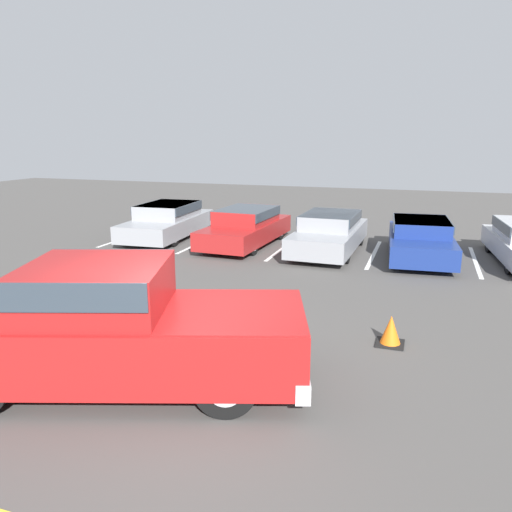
% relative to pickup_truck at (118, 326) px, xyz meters
% --- Properties ---
extents(ground_plane, '(60.00, 60.00, 0.00)m').
position_rel_pickup_truck_xyz_m(ground_plane, '(0.94, 0.21, -0.91)').
color(ground_plane, '#4C4947').
extents(stall_stripe_a, '(0.12, 4.04, 0.01)m').
position_rel_pickup_truck_xyz_m(stall_stripe_a, '(-6.15, 9.85, -0.90)').
color(stall_stripe_a, white).
rests_on(stall_stripe_a, ground_plane).
extents(stall_stripe_b, '(0.12, 4.04, 0.01)m').
position_rel_pickup_truck_xyz_m(stall_stripe_b, '(-3.20, 9.85, -0.90)').
color(stall_stripe_b, white).
rests_on(stall_stripe_b, ground_plane).
extents(stall_stripe_c, '(0.12, 4.04, 0.01)m').
position_rel_pickup_truck_xyz_m(stall_stripe_c, '(-0.25, 9.85, -0.90)').
color(stall_stripe_c, white).
rests_on(stall_stripe_c, ground_plane).
extents(stall_stripe_d, '(0.12, 4.04, 0.01)m').
position_rel_pickup_truck_xyz_m(stall_stripe_d, '(2.70, 9.85, -0.90)').
color(stall_stripe_d, white).
rests_on(stall_stripe_d, ground_plane).
extents(stall_stripe_e, '(0.12, 4.04, 0.01)m').
position_rel_pickup_truck_xyz_m(stall_stripe_e, '(5.65, 9.85, -0.90)').
color(stall_stripe_e, white).
rests_on(stall_stripe_e, ground_plane).
extents(pickup_truck, '(5.82, 3.65, 1.85)m').
position_rel_pickup_truck_xyz_m(pickup_truck, '(0.00, 0.00, 0.00)').
color(pickup_truck, '#A51919').
rests_on(pickup_truck, ground_plane).
extents(parked_sedan_a, '(2.13, 4.76, 1.25)m').
position_rel_pickup_truck_xyz_m(parked_sedan_a, '(-4.72, 10.12, -0.25)').
color(parked_sedan_a, gray).
rests_on(parked_sedan_a, ground_plane).
extents(parked_sedan_b, '(1.97, 4.61, 1.24)m').
position_rel_pickup_truck_xyz_m(parked_sedan_b, '(-1.59, 9.84, -0.25)').
color(parked_sedan_b, maroon).
rests_on(parked_sedan_b, ground_plane).
extents(parked_sedan_c, '(1.87, 4.62, 1.23)m').
position_rel_pickup_truck_xyz_m(parked_sedan_c, '(1.29, 9.76, -0.25)').
color(parked_sedan_c, gray).
rests_on(parked_sedan_c, ground_plane).
extents(parked_sedan_d, '(2.11, 4.50, 1.18)m').
position_rel_pickup_truck_xyz_m(parked_sedan_d, '(4.05, 9.76, -0.28)').
color(parked_sedan_d, navy).
rests_on(parked_sedan_d, ground_plane).
extents(traffic_cone, '(0.49, 0.49, 0.54)m').
position_rel_pickup_truck_xyz_m(traffic_cone, '(3.70, 2.78, -0.66)').
color(traffic_cone, black).
rests_on(traffic_cone, ground_plane).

